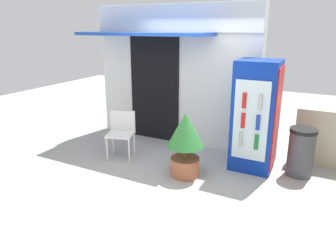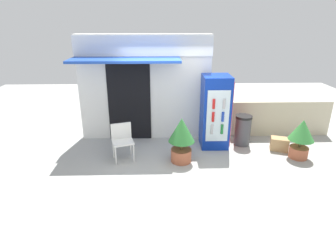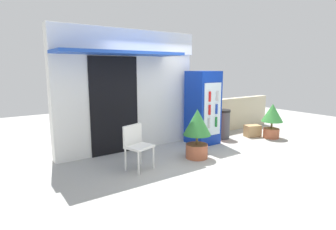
# 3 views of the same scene
# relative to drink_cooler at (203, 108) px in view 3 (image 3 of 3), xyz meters

# --- Properties ---
(ground) EXTENTS (16.00, 16.00, 0.00)m
(ground) POSITION_rel_drink_cooler_xyz_m (-1.12, -0.94, -0.92)
(ground) COLOR #A3A39E
(storefront_building) EXTENTS (3.44, 1.12, 2.77)m
(storefront_building) POSITION_rel_drink_cooler_xyz_m (-1.81, 0.59, 0.55)
(storefront_building) COLOR silver
(storefront_building) RESTS_ON ground
(drink_cooler) EXTENTS (0.69, 0.74, 1.84)m
(drink_cooler) POSITION_rel_drink_cooler_xyz_m (0.00, 0.00, 0.00)
(drink_cooler) COLOR #0C2D9E
(drink_cooler) RESTS_ON ground
(plastic_chair) EXTENTS (0.56, 0.52, 0.85)m
(plastic_chair) POSITION_rel_drink_cooler_xyz_m (-2.27, -0.64, -0.41)
(plastic_chair) COLOR silver
(plastic_chair) RESTS_ON ground
(potted_plant_near_shop) EXTENTS (0.59, 0.59, 1.06)m
(potted_plant_near_shop) POSITION_rel_drink_cooler_xyz_m (-0.90, -0.82, -0.30)
(potted_plant_near_shop) COLOR #AD5B3D
(potted_plant_near_shop) RESTS_ON ground
(potted_plant_curbside) EXTENTS (0.57, 0.57, 0.95)m
(potted_plant_curbside) POSITION_rel_drink_cooler_xyz_m (1.89, -0.72, -0.34)
(potted_plant_curbside) COLOR #AD5B3D
(potted_plant_curbside) RESTS_ON ground
(trash_bin) EXTENTS (0.42, 0.42, 0.80)m
(trash_bin) POSITION_rel_drink_cooler_xyz_m (0.75, 0.04, -0.52)
(trash_bin) COLOR #47474C
(trash_bin) RESTS_ON ground
(stone_boundary_wall) EXTENTS (2.75, 0.21, 0.99)m
(stone_boundary_wall) POSITION_rel_drink_cooler_xyz_m (1.97, 0.64, -0.43)
(stone_boundary_wall) COLOR beige
(stone_boundary_wall) RESTS_ON ground
(cardboard_box) EXTENTS (0.49, 0.39, 0.32)m
(cardboard_box) POSITION_rel_drink_cooler_xyz_m (1.59, -0.32, -0.76)
(cardboard_box) COLOR tan
(cardboard_box) RESTS_ON ground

